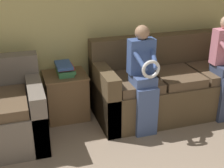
{
  "coord_description": "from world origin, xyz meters",
  "views": [
    {
      "loc": [
        -0.67,
        -0.94,
        1.98
      ],
      "look_at": [
        0.18,
        1.72,
        0.77
      ],
      "focal_mm": 50.0,
      "sensor_mm": 36.0,
      "label": 1
    }
  ],
  "objects_px": {
    "side_shelf": "(66,95)",
    "couch_main": "(170,86)",
    "child_left_seated": "(144,76)",
    "book_stack": "(65,69)"
  },
  "relations": [
    {
      "from": "child_left_seated",
      "to": "side_shelf",
      "type": "relative_size",
      "value": 2.15
    },
    {
      "from": "child_left_seated",
      "to": "side_shelf",
      "type": "bearing_deg",
      "value": 143.08
    },
    {
      "from": "child_left_seated",
      "to": "book_stack",
      "type": "bearing_deg",
      "value": 142.73
    },
    {
      "from": "child_left_seated",
      "to": "book_stack",
      "type": "distance_m",
      "value": 0.98
    },
    {
      "from": "child_left_seated",
      "to": "book_stack",
      "type": "relative_size",
      "value": 3.75
    },
    {
      "from": "side_shelf",
      "to": "couch_main",
      "type": "bearing_deg",
      "value": -10.35
    },
    {
      "from": "couch_main",
      "to": "book_stack",
      "type": "distance_m",
      "value": 1.38
    },
    {
      "from": "side_shelf",
      "to": "book_stack",
      "type": "xyz_separation_m",
      "value": [
        0.01,
        0.0,
        0.35
      ]
    },
    {
      "from": "couch_main",
      "to": "child_left_seated",
      "type": "distance_m",
      "value": 0.72
    },
    {
      "from": "couch_main",
      "to": "child_left_seated",
      "type": "relative_size",
      "value": 1.61
    }
  ]
}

